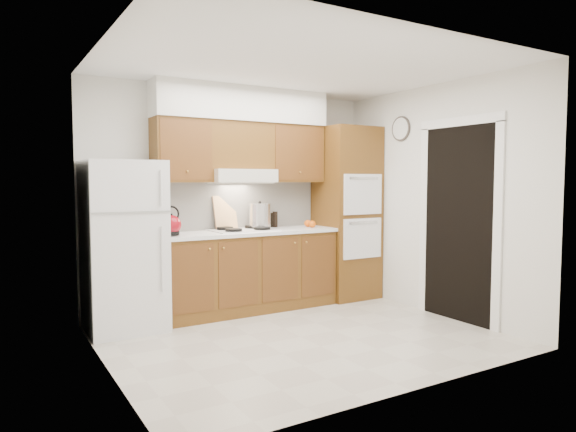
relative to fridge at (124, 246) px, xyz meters
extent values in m
plane|color=beige|center=(1.41, -1.14, -0.86)|extent=(3.60, 3.60, 0.00)
plane|color=white|center=(1.41, -1.14, 1.74)|extent=(3.60, 3.60, 0.00)
cube|color=silver|center=(1.41, 0.36, 0.44)|extent=(3.60, 0.02, 2.60)
cube|color=silver|center=(-0.40, -1.14, 0.44)|extent=(0.02, 3.00, 2.60)
cube|color=silver|center=(3.21, -1.14, 0.44)|extent=(0.02, 3.00, 2.60)
cube|color=white|center=(0.00, 0.00, 0.00)|extent=(0.75, 0.72, 1.72)
cube|color=brown|center=(1.43, 0.06, -0.41)|extent=(2.11, 0.60, 0.90)
cube|color=white|center=(1.43, 0.05, 0.06)|extent=(2.13, 0.62, 0.04)
cube|color=white|center=(1.43, 0.34, 0.36)|extent=(2.11, 0.03, 0.56)
cube|color=brown|center=(2.85, 0.03, 0.24)|extent=(0.70, 0.65, 2.20)
cube|color=brown|center=(0.69, 0.19, 0.99)|extent=(0.63, 0.33, 0.70)
cube|color=brown|center=(2.12, 0.19, 0.99)|extent=(0.73, 0.33, 0.70)
cube|color=silver|center=(1.38, 0.13, 0.71)|extent=(0.75, 0.45, 0.15)
cube|color=brown|center=(1.38, 0.19, 1.06)|extent=(0.75, 0.33, 0.55)
cube|color=silver|center=(1.43, 0.18, 1.54)|extent=(2.13, 0.36, 0.40)
cube|color=white|center=(1.38, 0.07, 0.09)|extent=(0.74, 0.50, 0.01)
cube|color=black|center=(3.19, -1.49, 0.19)|extent=(0.02, 0.90, 2.10)
cylinder|color=#3F3833|center=(3.19, -0.59, 1.29)|extent=(0.02, 0.30, 0.30)
sphere|color=maroon|center=(0.48, -0.05, 0.19)|extent=(0.21, 0.21, 0.21)
cube|color=tan|center=(1.26, 0.31, 0.28)|extent=(0.32, 0.16, 0.40)
cylinder|color=silver|center=(1.63, 0.14, 0.24)|extent=(0.33, 0.33, 0.27)
cylinder|color=black|center=(1.90, 0.31, 0.17)|extent=(0.06, 0.06, 0.18)
cylinder|color=black|center=(1.91, 0.26, 0.18)|extent=(0.07, 0.07, 0.19)
cylinder|color=black|center=(1.90, 0.31, 0.16)|extent=(0.07, 0.07, 0.16)
sphere|color=#DA550B|center=(2.27, -0.03, 0.12)|extent=(0.09, 0.09, 0.09)
sphere|color=#FA5B0D|center=(2.28, 0.08, 0.12)|extent=(0.11, 0.11, 0.09)
camera|label=1|loc=(-1.22, -5.28, 0.66)|focal=32.00mm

